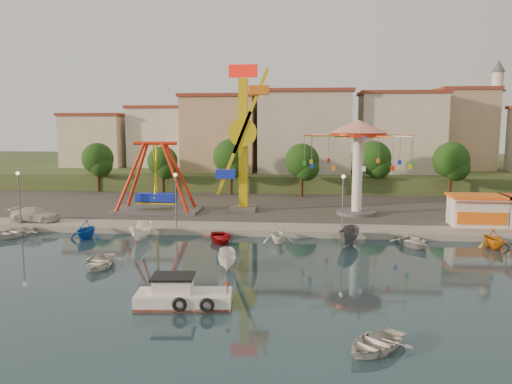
# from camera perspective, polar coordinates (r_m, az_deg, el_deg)

# --- Properties ---
(ground) EXTENTS (200.00, 200.00, 0.00)m
(ground) POSITION_cam_1_polar(r_m,az_deg,el_deg) (35.62, -1.77, -9.48)
(ground) COLOR #132735
(ground) RESTS_ON ground
(quay_deck) EXTENTS (200.00, 100.00, 0.60)m
(quay_deck) POSITION_cam_1_polar(r_m,az_deg,el_deg) (96.38, 2.97, 1.69)
(quay_deck) COLOR #9E998E
(quay_deck) RESTS_ON ground
(asphalt_pad) EXTENTS (90.00, 28.00, 0.01)m
(asphalt_pad) POSITION_cam_1_polar(r_m,az_deg,el_deg) (64.65, 1.65, -1.06)
(asphalt_pad) COLOR #4C4944
(asphalt_pad) RESTS_ON quay_deck
(hill_terrace) EXTENTS (200.00, 60.00, 3.00)m
(hill_terrace) POSITION_cam_1_polar(r_m,az_deg,el_deg) (101.23, 3.11, 2.66)
(hill_terrace) COLOR #384C26
(hill_terrace) RESTS_ON ground
(pirate_ship_ride) EXTENTS (10.00, 5.00, 8.00)m
(pirate_ship_ride) POSITION_cam_1_polar(r_m,az_deg,el_deg) (57.83, -11.37, 1.52)
(pirate_ship_ride) COLOR #59595E
(pirate_ship_ride) RESTS_ON quay_deck
(kamikaze_tower) EXTENTS (4.58, 3.10, 16.50)m
(kamikaze_tower) POSITION_cam_1_polar(r_m,az_deg,el_deg) (56.62, -1.28, 5.78)
(kamikaze_tower) COLOR #59595E
(kamikaze_tower) RESTS_ON quay_deck
(wave_swinger) EXTENTS (11.60, 11.60, 10.40)m
(wave_swinger) POSITION_cam_1_polar(r_m,az_deg,el_deg) (55.61, 11.59, 5.20)
(wave_swinger) COLOR #59595E
(wave_swinger) RESTS_ON quay_deck
(booth_left) EXTENTS (5.40, 3.78, 3.08)m
(booth_left) POSITION_cam_1_polar(r_m,az_deg,el_deg) (53.64, 23.92, -1.89)
(booth_left) COLOR white
(booth_left) RESTS_ON quay_deck
(lamp_post_0) EXTENTS (0.14, 0.14, 5.00)m
(lamp_post_0) POSITION_cam_1_polar(r_m,az_deg,el_deg) (55.20, -25.42, -0.74)
(lamp_post_0) COLOR #59595E
(lamp_post_0) RESTS_ON quay_deck
(lamp_post_1) EXTENTS (0.14, 0.14, 5.00)m
(lamp_post_1) POSITION_cam_1_polar(r_m,az_deg,el_deg) (48.92, -9.14, -1.08)
(lamp_post_1) COLOR #59595E
(lamp_post_1) RESTS_ON quay_deck
(lamp_post_2) EXTENTS (0.14, 0.14, 5.00)m
(lamp_post_2) POSITION_cam_1_polar(r_m,az_deg,el_deg) (47.46, 9.89, -1.37)
(lamp_post_2) COLOR #59595E
(lamp_post_2) RESTS_ON quay_deck
(tree_0) EXTENTS (4.60, 4.60, 7.19)m
(tree_0) POSITION_cam_1_polar(r_m,az_deg,el_deg) (77.13, -17.65, 3.65)
(tree_0) COLOR #382314
(tree_0) RESTS_ON quay_deck
(tree_1) EXTENTS (4.35, 4.35, 6.80)m
(tree_1) POSITION_cam_1_polar(r_m,az_deg,el_deg) (73.08, -10.63, 3.46)
(tree_1) COLOR #382314
(tree_1) RESTS_ON quay_deck
(tree_2) EXTENTS (5.02, 5.02, 7.85)m
(tree_2) POSITION_cam_1_polar(r_m,az_deg,el_deg) (70.46, -2.89, 4.01)
(tree_2) COLOR #382314
(tree_2) RESTS_ON quay_deck
(tree_3) EXTENTS (4.68, 4.68, 7.32)m
(tree_3) POSITION_cam_1_polar(r_m,az_deg,el_deg) (68.27, 5.28, 3.56)
(tree_3) COLOR #382314
(tree_3) RESTS_ON quay_deck
(tree_4) EXTENTS (4.86, 4.86, 7.60)m
(tree_4) POSITION_cam_1_polar(r_m,az_deg,el_deg) (71.88, 13.31, 3.75)
(tree_4) COLOR #382314
(tree_4) RESTS_ON quay_deck
(tree_5) EXTENTS (4.83, 4.83, 7.54)m
(tree_5) POSITION_cam_1_polar(r_m,az_deg,el_deg) (72.14, 21.41, 3.41)
(tree_5) COLOR #382314
(tree_5) RESTS_ON quay_deck
(building_0) EXTENTS (9.26, 9.53, 11.87)m
(building_0) POSITION_cam_1_polar(r_m,az_deg,el_deg) (88.30, -19.83, 6.29)
(building_0) COLOR beige
(building_0) RESTS_ON hill_terrace
(building_1) EXTENTS (12.33, 9.01, 8.63)m
(building_1) POSITION_cam_1_polar(r_m,az_deg,el_deg) (88.98, -11.25, 5.57)
(building_1) COLOR silver
(building_1) RESTS_ON hill_terrace
(building_2) EXTENTS (11.95, 9.28, 11.23)m
(building_2) POSITION_cam_1_polar(r_m,az_deg,el_deg) (86.63, -2.75, 6.51)
(building_2) COLOR tan
(building_2) RESTS_ON hill_terrace
(building_3) EXTENTS (12.59, 10.50, 9.20)m
(building_3) POSITION_cam_1_polar(r_m,az_deg,el_deg) (82.59, 6.48, 5.70)
(building_3) COLOR beige
(building_3) RESTS_ON hill_terrace
(building_4) EXTENTS (10.75, 9.23, 9.24)m
(building_4) POSITION_cam_1_polar(r_m,az_deg,el_deg) (87.22, 15.37, 5.60)
(building_4) COLOR beige
(building_4) RESTS_ON hill_terrace
(building_5) EXTENTS (12.77, 10.96, 11.21)m
(building_5) POSITION_cam_1_polar(r_m,az_deg,el_deg) (88.60, 24.15, 5.86)
(building_5) COLOR tan
(building_5) RESTS_ON hill_terrace
(minaret) EXTENTS (2.80, 2.80, 18.00)m
(minaret) POSITION_cam_1_polar(r_m,az_deg,el_deg) (93.26, 25.71, 8.27)
(minaret) COLOR silver
(minaret) RESTS_ON hill_terrace
(cabin_motorboat) EXTENTS (5.75, 2.66, 1.96)m
(cabin_motorboat) POSITION_cam_1_polar(r_m,az_deg,el_deg) (30.11, -8.50, -11.80)
(cabin_motorboat) COLOR white
(cabin_motorboat) RESTS_ON ground
(rowboat_a) EXTENTS (3.32, 4.38, 0.85)m
(rowboat_a) POSITION_cam_1_polar(r_m,az_deg,el_deg) (39.16, -17.49, -7.59)
(rowboat_a) COLOR silver
(rowboat_a) RESTS_ON ground
(rowboat_b) EXTENTS (4.44, 4.52, 0.77)m
(rowboat_b) POSITION_cam_1_polar(r_m,az_deg,el_deg) (25.08, 13.42, -16.42)
(rowboat_b) COLOR silver
(rowboat_b) RESTS_ON ground
(skiff) EXTENTS (1.85, 3.76, 1.39)m
(skiff) POSITION_cam_1_polar(r_m,az_deg,el_deg) (37.00, -3.30, -7.70)
(skiff) COLOR white
(skiff) RESTS_ON ground
(van) EXTENTS (5.00, 2.15, 1.43)m
(van) POSITION_cam_1_polar(r_m,az_deg,el_deg) (56.13, -23.92, -2.36)
(van) COLOR silver
(van) RESTS_ON quay_deck
(moored_boat_0) EXTENTS (3.98, 4.85, 0.88)m
(moored_boat_0) POSITION_cam_1_polar(r_m,az_deg,el_deg) (52.36, -25.98, -4.16)
(moored_boat_0) COLOR silver
(moored_boat_0) RESTS_ON ground
(moored_boat_1) EXTENTS (3.01, 3.44, 1.74)m
(moored_boat_1) POSITION_cam_1_polar(r_m,az_deg,el_deg) (48.95, -18.89, -4.06)
(moored_boat_1) COLOR blue
(moored_boat_1) RESTS_ON ground
(moored_boat_2) EXTENTS (1.56, 4.14, 1.60)m
(moored_boat_2) POSITION_cam_1_polar(r_m,az_deg,el_deg) (47.03, -12.99, -4.40)
(moored_boat_2) COLOR white
(moored_boat_2) RESTS_ON ground
(moored_boat_3) EXTENTS (3.87, 4.60, 0.81)m
(moored_boat_3) POSITION_cam_1_polar(r_m,az_deg,el_deg) (45.33, -4.11, -5.18)
(moored_boat_3) COLOR #A80D14
(moored_boat_3) RESTS_ON ground
(moored_boat_4) EXTENTS (3.13, 3.46, 1.59)m
(moored_boat_4) POSITION_cam_1_polar(r_m,az_deg,el_deg) (44.67, 2.48, -4.85)
(moored_boat_4) COLOR white
(moored_boat_4) RESTS_ON ground
(moored_boat_5) EXTENTS (2.69, 4.41, 1.60)m
(moored_boat_5) POSITION_cam_1_polar(r_m,az_deg,el_deg) (44.79, 10.60, -4.94)
(moored_boat_5) COLOR #5D5E62
(moored_boat_5) RESTS_ON ground
(moored_boat_6) EXTENTS (4.17, 4.95, 0.88)m
(moored_boat_6) POSITION_cam_1_polar(r_m,az_deg,el_deg) (45.68, 17.49, -5.38)
(moored_boat_6) COLOR silver
(moored_boat_6) RESTS_ON ground
(moored_boat_7) EXTENTS (3.26, 3.61, 1.68)m
(moored_boat_7) POSITION_cam_1_polar(r_m,az_deg,el_deg) (47.45, 25.52, -4.81)
(moored_boat_7) COLOR orange
(moored_boat_7) RESTS_ON ground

